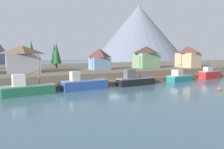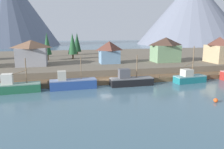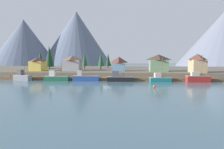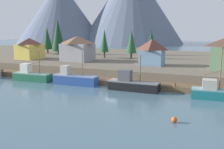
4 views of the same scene
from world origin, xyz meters
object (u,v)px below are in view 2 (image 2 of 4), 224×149
(house_green, at_px, (165,49))
(channel_buoy, at_px, (216,100))
(fishing_boat_blue, at_px, (72,83))
(conifer_mid_right, at_px, (73,44))
(house_blue, at_px, (109,52))
(conifer_near_right, at_px, (47,44))
(conifer_mid_left, at_px, (77,42))
(fishing_boat_green, at_px, (16,87))
(house_grey, at_px, (32,53))
(house_tan, at_px, (219,49))
(fishing_boat_black, at_px, (130,80))
(fishing_boat_teal, at_px, (189,78))

(house_green, xyz_separation_m, channel_buoy, (-5.55, -29.28, -5.76))
(fishing_boat_blue, bearing_deg, conifer_mid_right, 84.31)
(house_blue, bearing_deg, house_green, -1.98)
(conifer_near_right, distance_m, conifer_mid_right, 7.94)
(conifer_mid_left, distance_m, conifer_mid_right, 12.82)
(fishing_boat_green, xyz_separation_m, channel_buoy, (32.70, -13.51, -0.79))
(house_blue, relative_size, house_grey, 0.79)
(house_tan, relative_size, channel_buoy, 10.44)
(fishing_boat_blue, bearing_deg, channel_buoy, -33.93)
(conifer_near_right, bearing_deg, house_tan, -18.09)
(conifer_near_right, distance_m, conifer_mid_left, 17.62)
(house_green, bearing_deg, house_grey, 178.04)
(fishing_boat_blue, xyz_separation_m, house_grey, (-9.36, 16.80, 4.70))
(fishing_boat_green, relative_size, fishing_boat_black, 0.95)
(fishing_boat_green, relative_size, channel_buoy, 12.38)
(conifer_mid_left, xyz_separation_m, channel_buoy, (18.17, -54.51, -6.81))
(house_blue, height_order, house_green, house_green)
(house_blue, distance_m, house_tan, 31.22)
(house_tan, height_order, conifer_mid_left, conifer_mid_left)
(house_grey, bearing_deg, house_green, -1.96)
(house_tan, bearing_deg, house_grey, 173.16)
(conifer_mid_left, bearing_deg, house_green, -46.78)
(house_tan, bearing_deg, fishing_boat_black, -160.19)
(fishing_boat_blue, xyz_separation_m, house_blue, (11.15, 16.11, 4.47))
(conifer_mid_right, bearing_deg, channel_buoy, -63.93)
(fishing_boat_black, distance_m, fishing_boat_teal, 13.69)
(house_blue, xyz_separation_m, house_grey, (-20.50, 0.70, 0.24))
(house_green, bearing_deg, fishing_boat_blue, -150.78)
(fishing_boat_black, xyz_separation_m, fishing_boat_teal, (13.69, -0.33, -0.03))
(fishing_boat_green, bearing_deg, house_tan, 8.13)
(fishing_boat_teal, xyz_separation_m, house_green, (1.94, 15.91, 5.02))
(house_tan, relative_size, conifer_near_right, 0.86)
(fishing_boat_blue, height_order, conifer_near_right, conifer_near_right)
(fishing_boat_black, height_order, conifer_mid_left, conifer_mid_left)
(house_grey, bearing_deg, fishing_boat_green, -93.77)
(fishing_boat_blue, bearing_deg, house_grey, 116.91)
(house_blue, xyz_separation_m, house_green, (16.62, -0.58, 0.48))
(fishing_boat_blue, bearing_deg, fishing_boat_black, -2.45)
(channel_buoy, bearing_deg, conifer_mid_left, 108.43)
(house_green, bearing_deg, house_tan, -19.05)
(fishing_boat_black, bearing_deg, conifer_mid_left, 100.38)
(house_blue, distance_m, channel_buoy, 32.28)
(house_tan, relative_size, conifer_mid_left, 0.89)
(fishing_boat_green, relative_size, conifer_near_right, 1.02)
(house_blue, relative_size, house_green, 0.80)
(house_blue, bearing_deg, fishing_boat_green, -142.93)
(fishing_boat_black, relative_size, house_green, 1.19)
(fishing_boat_green, xyz_separation_m, house_grey, (1.12, 17.03, 4.73))
(fishing_boat_green, distance_m, house_grey, 17.71)
(conifer_near_right, relative_size, conifer_mid_right, 1.03)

